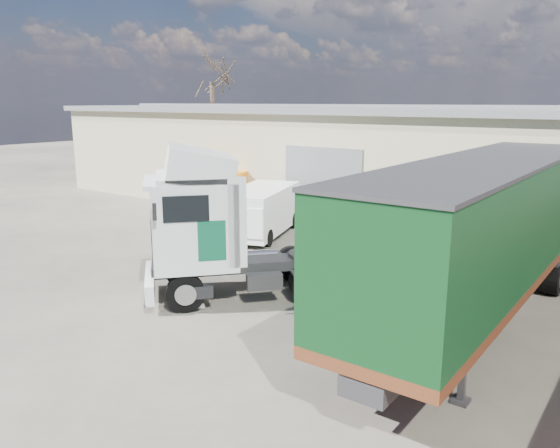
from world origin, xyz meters
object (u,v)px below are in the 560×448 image
Objects in this scene: box_trailer at (485,225)px; orange_skip at (221,193)px; panel_van at (259,212)px; tractor_unit at (224,234)px; bare_tree at (212,69)px.

box_trailer is 3.21× the size of orange_skip.
orange_skip is at bearing 129.96° from panel_van.
tractor_unit is 1.22× the size of panel_van.
box_trailer is at bearing -38.97° from panel_van.
tractor_unit is at bearing -78.02° from panel_van.
tractor_unit reaches higher than orange_skip.
panel_van is 5.72m from orange_skip.
orange_skip is at bearing -45.57° from bare_tree.
tractor_unit is at bearing -160.37° from box_trailer.
bare_tree is at bearing 119.97° from panel_van.
bare_tree is 30.87m from box_trailer.
box_trailer is at bearing -38.65° from orange_skip.
tractor_unit reaches higher than panel_van.
box_trailer is at bearing -34.11° from bare_tree.
panel_van is at bearing 161.85° from tractor_unit.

